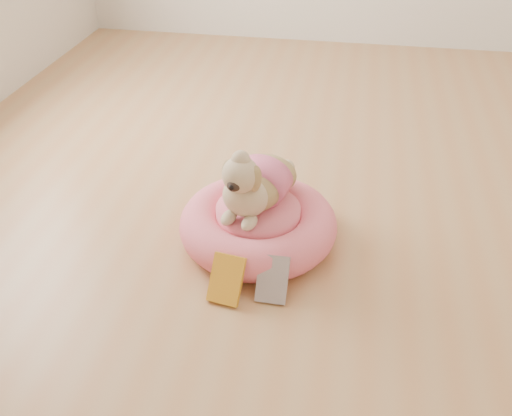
% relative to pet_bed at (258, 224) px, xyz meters
% --- Properties ---
extents(floor, '(4.50, 4.50, 0.00)m').
position_rel_pet_bed_xyz_m(floor, '(0.18, 0.36, -0.08)').
color(floor, '#BB804E').
rests_on(floor, ground).
extents(pet_bed, '(0.65, 0.65, 0.17)m').
position_rel_pet_bed_xyz_m(pet_bed, '(0.00, 0.00, 0.00)').
color(pet_bed, '#E95B6F').
rests_on(pet_bed, floor).
extents(dog, '(0.39, 0.49, 0.32)m').
position_rel_pet_bed_xyz_m(dog, '(-0.02, 0.01, 0.24)').
color(dog, brown).
rests_on(dog, pet_bed).
extents(book_yellow, '(0.14, 0.14, 0.16)m').
position_rel_pet_bed_xyz_m(book_yellow, '(-0.05, -0.35, 0.00)').
color(book_yellow, yellow).
rests_on(book_yellow, floor).
extents(book_white, '(0.12, 0.12, 0.15)m').
position_rel_pet_bed_xyz_m(book_white, '(0.11, -0.32, -0.00)').
color(book_white, white).
rests_on(book_white, floor).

